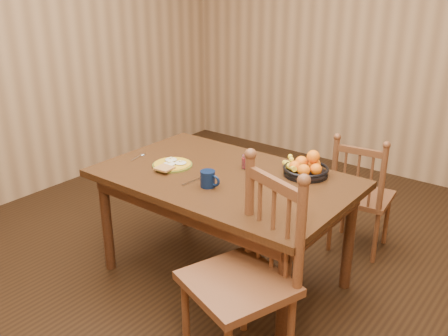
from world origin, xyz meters
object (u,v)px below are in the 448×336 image
Objects in this scene: dining_table at (224,188)px; chair_near at (245,277)px; fruit_bowl at (306,168)px; chair_far at (360,196)px; coffee_mug at (208,179)px; breakfast_plate at (172,164)px.

dining_table is 0.80m from chair_near.
chair_far is at bearing 74.81° from fruit_bowl.
chair_far is 1.26m from coffee_mug.
coffee_mug is at bearing -125.25° from fruit_bowl.
coffee_mug is at bearing -80.10° from dining_table.
chair_far is at bearing 64.44° from coffee_mug.
fruit_bowl reaches higher than chair_far.
chair_far reaches higher than coffee_mug.
chair_near reaches higher than fruit_bowl.
chair_near reaches higher than dining_table.
chair_near is 8.12× the size of coffee_mug.
dining_table is 1.08m from chair_far.
chair_near is at bearing 83.32° from chair_far.
coffee_mug is at bearing 57.35° from chair_far.
breakfast_plate is at bearing 39.65° from chair_far.
chair_near is 0.93m from fruit_bowl.
breakfast_plate is 0.87m from fruit_bowl.
fruit_bowl is at bearing 119.58° from chair_near.
chair_near is 3.35× the size of fruit_bowl.
chair_far is at bearing 58.14° from dining_table.
coffee_mug is 0.41× the size of fruit_bowl.
chair_near is (0.01, -1.45, 0.09)m from chair_far.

